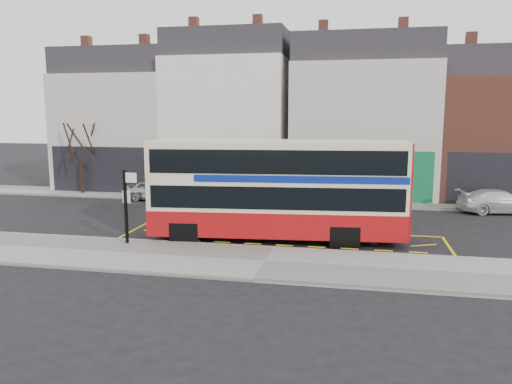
% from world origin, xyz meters
% --- Properties ---
extents(ground, '(120.00, 120.00, 0.00)m').
position_xyz_m(ground, '(0.00, 0.00, 0.00)').
color(ground, black).
rests_on(ground, ground).
extents(pavement, '(40.00, 4.00, 0.15)m').
position_xyz_m(pavement, '(0.00, -2.30, 0.07)').
color(pavement, gray).
rests_on(pavement, ground).
extents(kerb, '(40.00, 0.15, 0.15)m').
position_xyz_m(kerb, '(0.00, -0.38, 0.07)').
color(kerb, gray).
rests_on(kerb, ground).
extents(far_pavement, '(50.00, 3.00, 0.15)m').
position_xyz_m(far_pavement, '(0.00, 11.00, 0.07)').
color(far_pavement, gray).
rests_on(far_pavement, ground).
extents(road_markings, '(14.00, 3.40, 0.01)m').
position_xyz_m(road_markings, '(0.00, 1.60, 0.01)').
color(road_markings, '#D9D00B').
rests_on(road_markings, ground).
extents(terrace_far_left, '(8.00, 8.01, 10.80)m').
position_xyz_m(terrace_far_left, '(-13.50, 14.99, 4.82)').
color(terrace_far_left, beige).
rests_on(terrace_far_left, ground).
extents(terrace_left, '(8.00, 8.01, 11.80)m').
position_xyz_m(terrace_left, '(-5.50, 14.99, 5.32)').
color(terrace_left, white).
rests_on(terrace_left, ground).
extents(terrace_green_shop, '(9.00, 8.01, 11.30)m').
position_xyz_m(terrace_green_shop, '(3.50, 14.99, 5.07)').
color(terrace_green_shop, beige).
rests_on(terrace_green_shop, ground).
extents(terrace_right, '(9.00, 8.01, 10.30)m').
position_xyz_m(terrace_right, '(12.50, 14.99, 4.57)').
color(terrace_right, brown).
rests_on(terrace_right, ground).
extents(double_decker_bus, '(10.94, 3.49, 4.30)m').
position_xyz_m(double_decker_bus, '(-0.10, 1.23, 2.26)').
color(double_decker_bus, beige).
rests_on(double_decker_bus, ground).
extents(bus_stop_post, '(0.75, 0.16, 3.03)m').
position_xyz_m(bus_stop_post, '(-5.94, -1.00, 1.97)').
color(bus_stop_post, black).
rests_on(bus_stop_post, pavement).
extents(car_silver, '(4.00, 2.05, 1.30)m').
position_xyz_m(car_silver, '(-9.04, 9.37, 0.65)').
color(car_silver, '#B1B2B6').
rests_on(car_silver, ground).
extents(car_grey, '(4.78, 2.40, 1.50)m').
position_xyz_m(car_grey, '(1.91, 9.07, 0.75)').
color(car_grey, '#38393F').
rests_on(car_grey, ground).
extents(car_white, '(4.69, 2.58, 1.29)m').
position_xyz_m(car_white, '(10.93, 9.46, 0.64)').
color(car_white, silver).
rests_on(car_white, ground).
extents(street_tree_left, '(2.82, 2.82, 6.10)m').
position_xyz_m(street_tree_left, '(-14.78, 10.53, 4.16)').
color(street_tree_left, black).
rests_on(street_tree_left, ground).
extents(street_tree_right, '(2.25, 2.25, 4.85)m').
position_xyz_m(street_tree_right, '(5.87, 11.81, 3.30)').
color(street_tree_right, black).
rests_on(street_tree_right, ground).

